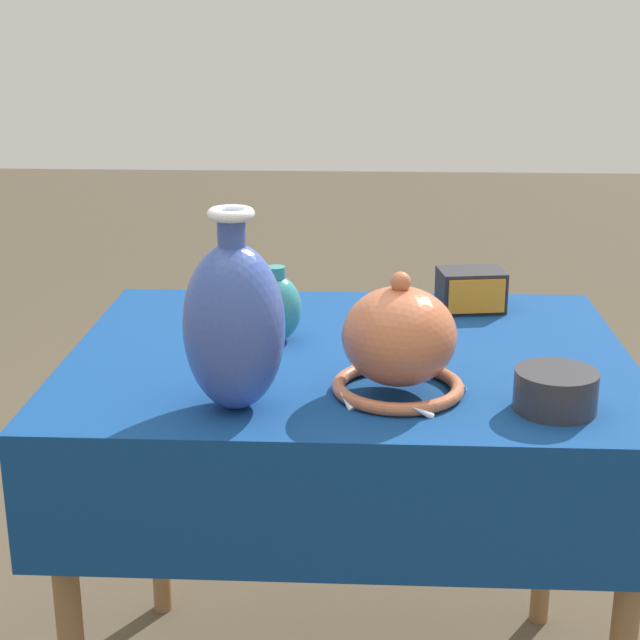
{
  "coord_description": "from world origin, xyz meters",
  "views": [
    {
      "loc": [
        0.03,
        -1.7,
        1.4
      ],
      "look_at": [
        -0.04,
        -0.19,
        0.91
      ],
      "focal_mm": 55.0,
      "sensor_mm": 36.0,
      "label": 1
    }
  ],
  "objects_px": {
    "vase_tall_bulbous": "(234,324)",
    "mosaic_tile_box": "(471,290)",
    "pot_squat_charcoal": "(556,391)",
    "jar_round_teal": "(276,307)",
    "vase_dome_bell": "(399,344)"
  },
  "relations": [
    {
      "from": "mosaic_tile_box",
      "to": "jar_round_teal",
      "type": "bearing_deg",
      "value": -159.7
    },
    {
      "from": "pot_squat_charcoal",
      "to": "jar_round_teal",
      "type": "height_order",
      "value": "jar_round_teal"
    },
    {
      "from": "mosaic_tile_box",
      "to": "vase_tall_bulbous",
      "type": "bearing_deg",
      "value": -136.4
    },
    {
      "from": "vase_tall_bulbous",
      "to": "pot_squat_charcoal",
      "type": "xyz_separation_m",
      "value": [
        0.5,
        0.01,
        -0.11
      ]
    },
    {
      "from": "vase_tall_bulbous",
      "to": "jar_round_teal",
      "type": "bearing_deg",
      "value": 84.15
    },
    {
      "from": "pot_squat_charcoal",
      "to": "jar_round_teal",
      "type": "xyz_separation_m",
      "value": [
        -0.47,
        0.32,
        0.03
      ]
    },
    {
      "from": "vase_dome_bell",
      "to": "vase_tall_bulbous",
      "type": "bearing_deg",
      "value": -164.04
    },
    {
      "from": "jar_round_teal",
      "to": "mosaic_tile_box",
      "type": "bearing_deg",
      "value": 29.02
    },
    {
      "from": "vase_dome_bell",
      "to": "pot_squat_charcoal",
      "type": "height_order",
      "value": "vase_dome_bell"
    },
    {
      "from": "mosaic_tile_box",
      "to": "jar_round_teal",
      "type": "distance_m",
      "value": 0.44
    },
    {
      "from": "vase_tall_bulbous",
      "to": "mosaic_tile_box",
      "type": "relative_size",
      "value": 2.21
    },
    {
      "from": "mosaic_tile_box",
      "to": "jar_round_teal",
      "type": "xyz_separation_m",
      "value": [
        -0.39,
        -0.22,
        0.02
      ]
    },
    {
      "from": "vase_tall_bulbous",
      "to": "pot_squat_charcoal",
      "type": "relative_size",
      "value": 2.45
    },
    {
      "from": "vase_tall_bulbous",
      "to": "vase_dome_bell",
      "type": "bearing_deg",
      "value": 15.96
    },
    {
      "from": "jar_round_teal",
      "to": "vase_dome_bell",
      "type": "bearing_deg",
      "value": -48.94
    }
  ]
}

